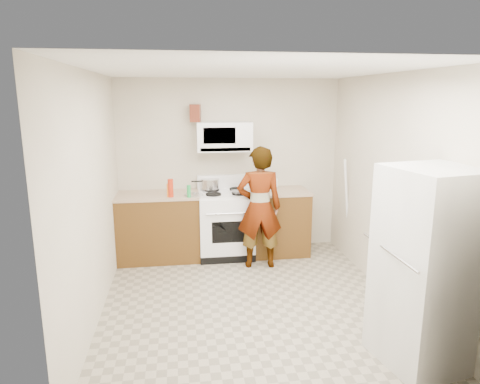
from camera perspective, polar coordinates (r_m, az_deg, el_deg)
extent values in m
plane|color=gray|center=(4.94, 1.28, -14.41)|extent=(3.60, 3.60, 0.00)
cube|color=beige|center=(6.25, -1.39, 3.46)|extent=(3.20, 0.02, 2.50)
cube|color=beige|center=(5.03, 19.54, 0.45)|extent=(0.02, 3.60, 2.50)
cube|color=#563A14|center=(6.11, -10.76, -4.71)|extent=(1.12, 0.62, 0.90)
cube|color=tan|center=(5.99, -10.95, -0.43)|extent=(1.14, 0.64, 0.03)
cube|color=#563A14|center=(6.26, 5.19, -4.09)|extent=(0.80, 0.62, 0.90)
cube|color=tan|center=(6.15, 5.28, 0.09)|extent=(0.82, 0.64, 0.03)
cube|color=white|center=(6.12, -1.92, -4.45)|extent=(0.76, 0.65, 0.90)
cube|color=white|center=(6.00, -1.95, -0.20)|extent=(0.76, 0.62, 0.03)
cube|color=white|center=(6.25, -2.25, 1.40)|extent=(0.76, 0.08, 0.20)
cube|color=white|center=(6.01, -2.15, 7.40)|extent=(0.76, 0.38, 0.40)
imported|color=tan|center=(5.64, 2.60, -2.09)|extent=(0.62, 0.43, 1.63)
cube|color=silver|center=(3.94, 23.84, -9.25)|extent=(0.82, 0.82, 1.70)
cylinder|color=white|center=(6.17, 3.98, 1.21)|extent=(0.16, 0.16, 0.19)
cube|color=#5E2416|center=(6.02, -5.98, 10.41)|extent=(0.16, 0.16, 0.24)
cylinder|color=#B6B5B9|center=(6.13, -3.97, 1.07)|extent=(0.32, 0.32, 0.14)
cube|color=silver|center=(5.91, 0.24, 0.00)|extent=(0.28, 0.21, 0.05)
cylinder|color=#B7260D|center=(5.75, -9.24, 0.52)|extent=(0.09, 0.09, 0.24)
cylinder|color=orange|center=(5.77, -9.46, 0.22)|extent=(0.07, 0.07, 0.18)
cylinder|color=#198E3D|center=(5.70, -6.84, 0.10)|extent=(0.06, 0.06, 0.17)
cylinder|color=silver|center=(5.84, -6.19, -0.36)|extent=(0.27, 0.27, 0.01)
cylinder|color=white|center=(6.21, 14.08, -2.04)|extent=(0.25, 0.22, 1.41)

